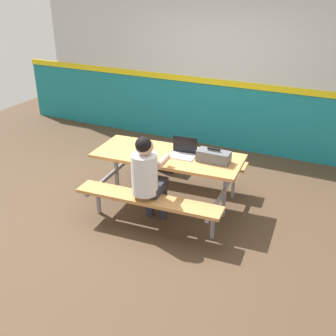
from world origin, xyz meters
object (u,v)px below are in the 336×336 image
toolbox_grey (214,156)px  backpack_dark (166,157)px  picnic_table_main (168,166)px  laptop_silver (183,152)px  student_nearer (147,175)px

toolbox_grey → backpack_dark: size_ratio=0.91×
picnic_table_main → backpack_dark: (-0.49, 0.96, -0.36)m
toolbox_grey → backpack_dark: bearing=139.7°
toolbox_grey → backpack_dark: toolbox_grey is taller
laptop_silver → toolbox_grey: size_ratio=0.84×
picnic_table_main → toolbox_grey: (0.59, 0.04, 0.24)m
backpack_dark → laptop_silver: bearing=-53.3°
student_nearer → backpack_dark: bearing=108.2°
student_nearer → backpack_dark: 1.67m
student_nearer → toolbox_grey: size_ratio=3.02×
toolbox_grey → student_nearer: bearing=-134.3°
picnic_table_main → toolbox_grey: 0.64m
laptop_silver → picnic_table_main: bearing=-164.7°
picnic_table_main → toolbox_grey: toolbox_grey is taller
student_nearer → laptop_silver: (0.18, 0.61, 0.08)m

